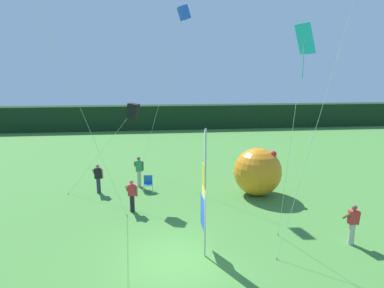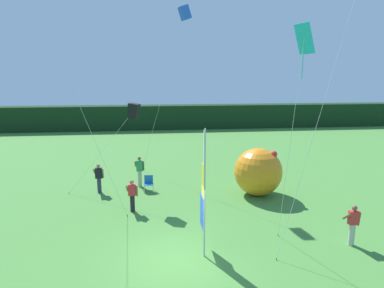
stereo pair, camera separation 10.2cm
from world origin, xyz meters
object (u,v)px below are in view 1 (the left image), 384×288
(banner_flag, at_px, (204,194))
(person_near_banner, at_px, (139,171))
(person_far_right, at_px, (353,224))
(kite_black_box_1, at_px, (133,111))
(person_far_left, at_px, (98,178))
(folding_chair, at_px, (148,182))
(person_mid_field, at_px, (132,195))
(inflatable_balloon, at_px, (257,172))
(kite_cyan_diamond_3, at_px, (303,52))
(kite_blue_box_0, at_px, (184,14))

(banner_flag, bearing_deg, person_near_banner, 109.06)
(person_far_right, height_order, kite_black_box_1, kite_black_box_1)
(person_far_left, distance_m, folding_chair, 2.73)
(person_mid_field, xyz_separation_m, person_far_left, (-1.99, 2.80, 0.04))
(person_near_banner, xyz_separation_m, person_far_right, (8.29, -7.68, -0.11))
(person_near_banner, xyz_separation_m, inflatable_balloon, (6.39, -2.03, 0.33))
(person_mid_field, distance_m, kite_black_box_1, 4.33)
(banner_flag, bearing_deg, person_mid_field, 125.15)
(person_far_left, relative_size, kite_cyan_diamond_3, 0.21)
(kite_blue_box_0, bearing_deg, person_near_banner, -157.19)
(banner_flag, relative_size, kite_black_box_1, 0.93)
(person_far_left, distance_m, kite_black_box_1, 4.25)
(banner_flag, distance_m, person_far_right, 5.86)
(person_far_left, bearing_deg, person_mid_field, -54.59)
(person_far_left, bearing_deg, folding_chair, -1.64)
(person_far_left, relative_size, kite_black_box_1, 0.33)
(person_mid_field, bearing_deg, person_far_left, 125.41)
(person_mid_field, relative_size, folding_chair, 1.76)
(person_far_right, relative_size, kite_cyan_diamond_3, 0.20)
(person_mid_field, height_order, kite_black_box_1, kite_black_box_1)
(person_far_right, xyz_separation_m, kite_cyan_diamond_3, (-2.84, -0.89, 6.19))
(inflatable_balloon, xyz_separation_m, folding_chair, (-5.87, 1.19, -0.78))
(inflatable_balloon, height_order, kite_cyan_diamond_3, kite_cyan_diamond_3)
(person_near_banner, relative_size, kite_blue_box_0, 0.17)
(folding_chair, height_order, kite_blue_box_0, kite_blue_box_0)
(person_far_left, height_order, kite_cyan_diamond_3, kite_cyan_diamond_3)
(person_near_banner, distance_m, person_far_right, 11.30)
(kite_black_box_1, bearing_deg, banner_flag, -66.11)
(person_near_banner, height_order, inflatable_balloon, inflatable_balloon)
(person_mid_field, xyz_separation_m, inflatable_balloon, (6.59, 1.53, 0.46))
(kite_black_box_1, xyz_separation_m, kite_cyan_diamond_3, (5.59, -7.22, 2.49))
(banner_flag, bearing_deg, kite_blue_box_0, 89.03)
(inflatable_balloon, relative_size, kite_black_box_1, 0.52)
(person_near_banner, height_order, person_far_right, person_near_banner)
(banner_flag, distance_m, kite_cyan_diamond_3, 5.70)
(inflatable_balloon, height_order, folding_chair, inflatable_balloon)
(person_far_left, height_order, kite_blue_box_0, kite_blue_box_0)
(person_far_right, height_order, kite_cyan_diamond_3, kite_cyan_diamond_3)
(person_mid_field, bearing_deg, kite_blue_box_0, 57.99)
(kite_black_box_1, distance_m, kite_cyan_diamond_3, 9.46)
(banner_flag, height_order, person_far_left, banner_flag)
(person_mid_field, distance_m, person_far_left, 3.43)
(banner_flag, height_order, kite_cyan_diamond_3, kite_cyan_diamond_3)
(person_mid_field, bearing_deg, inflatable_balloon, 13.05)
(person_mid_field, xyz_separation_m, kite_black_box_1, (0.06, 2.21, 3.72))
(person_mid_field, bearing_deg, folding_chair, 75.25)
(person_far_left, xyz_separation_m, kite_black_box_1, (2.05, -0.58, 3.68))
(kite_blue_box_0, bearing_deg, kite_black_box_1, -139.14)
(banner_flag, xyz_separation_m, person_far_left, (-4.79, 6.77, -1.35))
(person_far_right, height_order, inflatable_balloon, inflatable_balloon)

